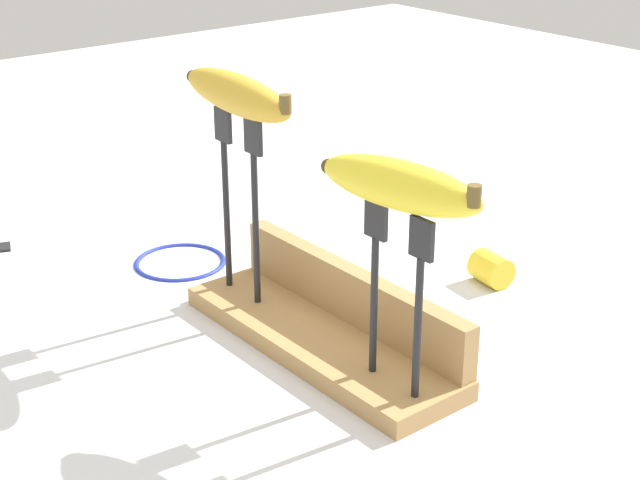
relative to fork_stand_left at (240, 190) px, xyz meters
The scene contains 9 objects.
ground_plane 0.19m from the fork_stand_left, ahead, with size 3.00×3.00×0.00m, color silver.
wooden_board 0.18m from the fork_stand_left, ahead, with size 0.34×0.10×0.02m, color #A87F4C.
board_backstop 0.16m from the fork_stand_left, 23.69° to the left, with size 0.33×0.02×0.06m, color #A87F4C.
fork_stand_left is the anchor object (origin of this frame).
fork_stand_right 0.24m from the fork_stand_left, ahead, with size 0.08×0.01×0.17m.
banana_raised_left 0.10m from the fork_stand_left, behind, with size 0.19×0.05×0.04m.
banana_raised_right 0.25m from the fork_stand_left, ahead, with size 0.17×0.07×0.04m.
banana_chunk_near 0.32m from the fork_stand_left, 64.62° to the left, with size 0.05×0.04×0.04m.
wire_coil 0.21m from the fork_stand_left, behind, with size 0.11×0.11×0.01m, color #1E2DA5.
Camera 1 is at (0.68, -0.55, 0.49)m, focal length 54.47 mm.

